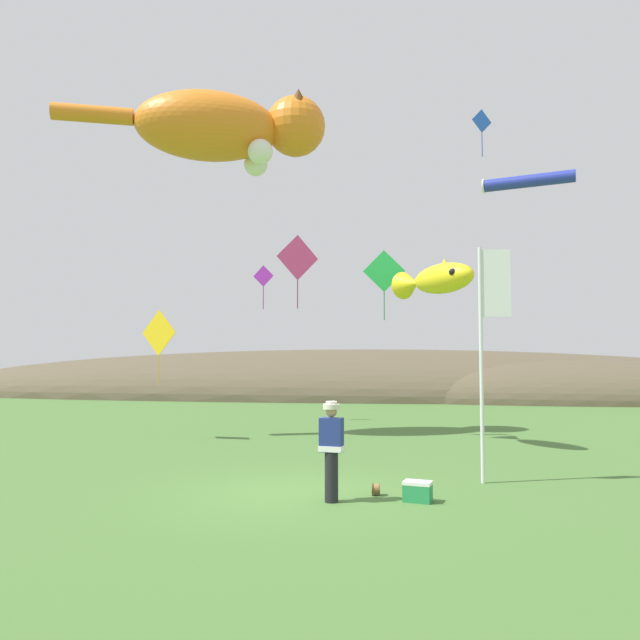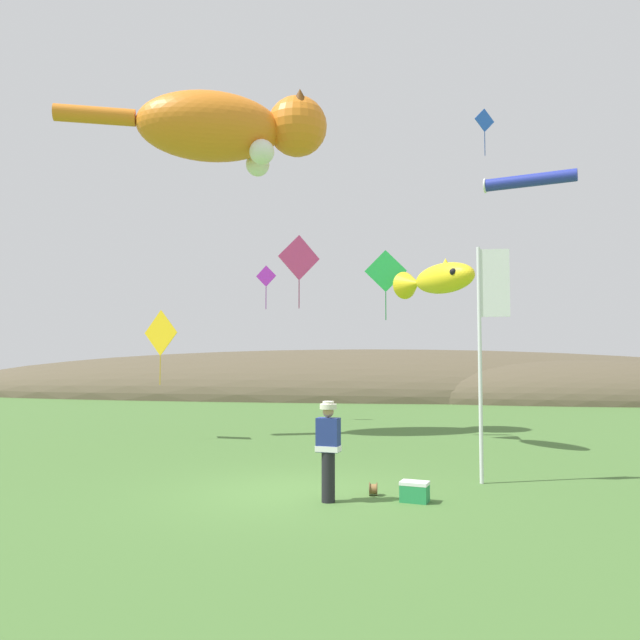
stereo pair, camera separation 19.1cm
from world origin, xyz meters
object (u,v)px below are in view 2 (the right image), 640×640
at_px(picnic_cooler, 415,492).
at_px(kite_fish_windsock, 436,279).
at_px(festival_attendant, 328,448).
at_px(kite_diamond_gold, 161,333).
at_px(kite_diamond_violet, 266,277).
at_px(kite_diamond_green, 386,271).
at_px(kite_giant_cat, 229,128).
at_px(kite_spool, 373,489).
at_px(festival_banner_pole, 487,327).
at_px(kite_diamond_blue, 484,121).
at_px(kite_tube_streamer, 528,181).
at_px(kite_diamond_pink, 299,258).

distance_m(picnic_cooler, kite_fish_windsock, 8.33).
relative_size(festival_attendant, kite_fish_windsock, 0.56).
distance_m(kite_diamond_gold, kite_diamond_violet, 6.51).
bearing_deg(kite_diamond_green, picnic_cooler, -85.72).
bearing_deg(kite_diamond_green, kite_fish_windsock, -49.82).
height_order(festival_attendant, kite_giant_cat, kite_giant_cat).
bearing_deg(festival_attendant, kite_spool, 39.20).
height_order(festival_banner_pole, kite_diamond_gold, festival_banner_pole).
bearing_deg(kite_diamond_gold, kite_diamond_blue, 23.75).
bearing_deg(kite_diamond_violet, picnic_cooler, -67.08).
height_order(festival_banner_pole, kite_giant_cat, kite_giant_cat).
bearing_deg(kite_diamond_gold, kite_giant_cat, 31.14).
distance_m(kite_tube_streamer, kite_diamond_violet, 10.99).
xyz_separation_m(festival_banner_pole, kite_diamond_gold, (-9.14, 5.52, 0.12)).
bearing_deg(kite_diamond_violet, kite_spool, -69.32).
distance_m(kite_giant_cat, kite_fish_windsock, 8.65).
bearing_deg(festival_banner_pole, kite_diamond_pink, 127.50).
bearing_deg(kite_tube_streamer, kite_giant_cat, 170.40).
height_order(kite_diamond_blue, kite_diamond_gold, kite_diamond_blue).
distance_m(kite_diamond_pink, kite_diamond_green, 2.81).
relative_size(festival_attendant, kite_diamond_blue, 0.99).
height_order(kite_tube_streamer, kite_diamond_violet, kite_tube_streamer).
bearing_deg(kite_fish_windsock, kite_diamond_gold, 177.06).
distance_m(kite_spool, kite_diamond_pink, 9.94).
xyz_separation_m(festival_banner_pole, kite_diamond_pink, (-4.93, 6.42, 2.55)).
xyz_separation_m(kite_spool, kite_diamond_blue, (3.74, 11.55, 11.21)).
bearing_deg(picnic_cooler, kite_spool, 150.38).
bearing_deg(kite_giant_cat, kite_diamond_pink, -4.82).
xyz_separation_m(kite_fish_windsock, kite_diamond_blue, (2.14, 5.10, 6.53)).
relative_size(festival_attendant, kite_spool, 7.46).
relative_size(festival_attendant, kite_giant_cat, 0.21).
height_order(kite_spool, kite_giant_cat, kite_giant_cat).
height_order(kite_spool, kite_diamond_blue, kite_diamond_blue).
distance_m(festival_attendant, kite_diamond_violet, 14.55).
distance_m(festival_banner_pole, kite_diamond_gold, 10.68).
xyz_separation_m(kite_diamond_blue, kite_diamond_green, (-3.64, -3.33, -6.03)).
height_order(kite_diamond_blue, kite_diamond_green, kite_diamond_blue).
distance_m(kite_spool, kite_diamond_gold, 10.22).
height_order(kite_tube_streamer, kite_diamond_blue, kite_diamond_blue).
bearing_deg(kite_tube_streamer, kite_diamond_pink, 168.75).
distance_m(kite_diamond_blue, kite_diamond_green, 7.79).
xyz_separation_m(picnic_cooler, kite_tube_streamer, (3.47, 6.85, 7.42)).
bearing_deg(kite_diamond_green, kite_diamond_pink, -170.96).
height_order(festival_attendant, kite_diamond_gold, kite_diamond_gold).
bearing_deg(kite_fish_windsock, festival_banner_pole, -82.27).
relative_size(kite_spool, picnic_cooler, 0.43).
distance_m(picnic_cooler, festival_banner_pole, 3.81).
bearing_deg(kite_tube_streamer, picnic_cooler, -116.86).
relative_size(festival_banner_pole, kite_diamond_gold, 2.08).
height_order(kite_fish_windsock, kite_diamond_violet, kite_diamond_violet).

